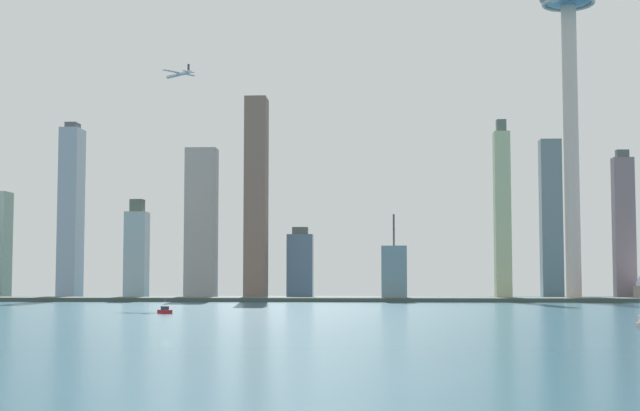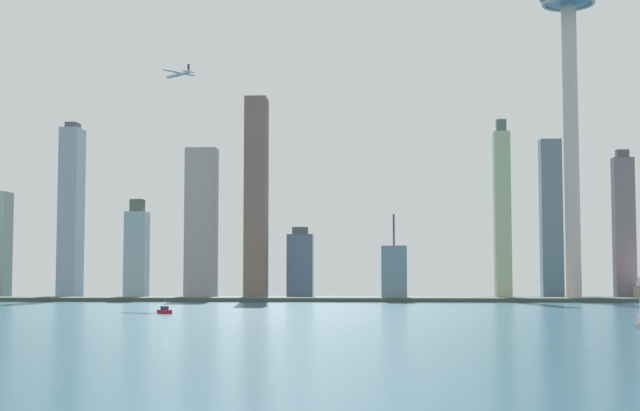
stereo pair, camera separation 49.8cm
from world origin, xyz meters
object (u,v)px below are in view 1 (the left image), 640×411
(skyscraper_8, at_px, (71,212))
(boat_2, at_px, (165,311))
(skyscraper_5, at_px, (300,265))
(observation_tower, at_px, (570,65))
(skyscraper_1, at_px, (256,198))
(skyscraper_4, at_px, (551,219))
(skyscraper_11, at_px, (201,223))
(skyscraper_0, at_px, (502,214))
(skyscraper_2, at_px, (394,273))
(skyscraper_10, at_px, (624,227))
(airplane, at_px, (179,74))
(skyscraper_6, at_px, (0,245))
(skyscraper_9, at_px, (137,253))

(skyscraper_8, xyz_separation_m, boat_2, (161.40, -335.12, -76.86))
(skyscraper_5, bearing_deg, observation_tower, -19.78)
(skyscraper_1, distance_m, skyscraper_4, 274.18)
(observation_tower, relative_size, skyscraper_11, 2.59)
(skyscraper_8, bearing_deg, skyscraper_11, 5.01)
(skyscraper_4, bearing_deg, boat_2, -126.12)
(observation_tower, relative_size, skyscraper_5, 5.49)
(observation_tower, height_order, skyscraper_0, observation_tower)
(skyscraper_2, bearing_deg, skyscraper_0, 11.89)
(skyscraper_11, bearing_deg, observation_tower, -14.56)
(skyscraper_4, relative_size, skyscraper_8, 0.92)
(observation_tower, bearing_deg, skyscraper_10, 41.41)
(skyscraper_8, bearing_deg, boat_2, -64.28)
(skyscraper_8, bearing_deg, skyscraper_1, -3.13)
(skyscraper_10, distance_m, skyscraper_11, 371.05)
(skyscraper_10, bearing_deg, airplane, -167.53)
(skyscraper_6, bearing_deg, observation_tower, -11.31)
(skyscraper_6, relative_size, boat_2, 10.21)
(observation_tower, bearing_deg, skyscraper_4, 87.93)
(skyscraper_2, xyz_separation_m, skyscraper_11, (-173.25, 78.59, 45.78))
(skyscraper_4, distance_m, skyscraper_9, 379.52)
(observation_tower, bearing_deg, skyscraper_0, 156.75)
(skyscraper_1, height_order, skyscraper_2, skyscraper_1)
(skyscraper_8, height_order, skyscraper_9, skyscraper_8)
(skyscraper_4, xyz_separation_m, skyscraper_8, (-438.44, -44.50, 4.60))
(observation_tower, relative_size, skyscraper_1, 1.98)
(skyscraper_2, bearing_deg, skyscraper_10, 12.24)
(skyscraper_9, xyz_separation_m, skyscraper_10, (420.54, -4.64, 21.35))
(skyscraper_4, xyz_separation_m, skyscraper_9, (-372.34, -65.62, -33.13))
(skyscraper_2, bearing_deg, boat_2, -115.85)
(observation_tower, xyz_separation_m, skyscraper_8, (-434.24, 71.97, -113.58))
(skyscraper_4, relative_size, skyscraper_6, 1.48)
(skyscraper_1, relative_size, skyscraper_6, 1.80)
(skyscraper_2, height_order, skyscraper_5, skyscraper_2)
(skyscraper_1, relative_size, skyscraper_9, 2.04)
(skyscraper_1, distance_m, skyscraper_2, 150.04)
(observation_tower, height_order, skyscraper_5, observation_tower)
(skyscraper_5, height_order, airplane, airplane)
(observation_tower, bearing_deg, skyscraper_11, 165.44)
(skyscraper_1, bearing_deg, skyscraper_4, 11.33)
(skyscraper_9, bearing_deg, skyscraper_6, 160.24)
(skyscraper_1, xyz_separation_m, skyscraper_9, (-103.96, -11.84, -49.12))
(skyscraper_8, bearing_deg, skyscraper_6, 158.54)
(skyscraper_2, bearing_deg, skyscraper_11, 155.60)
(skyscraper_10, height_order, boat_2, skyscraper_10)
(boat_2, bearing_deg, airplane, 147.69)
(skyscraper_1, height_order, skyscraper_9, skyscraper_1)
(skyscraper_2, bearing_deg, skyscraper_1, 153.93)
(skyscraper_6, xyz_separation_m, skyscraper_8, (77.12, -30.32, 28.39))
(skyscraper_10, bearing_deg, skyscraper_0, -167.45)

